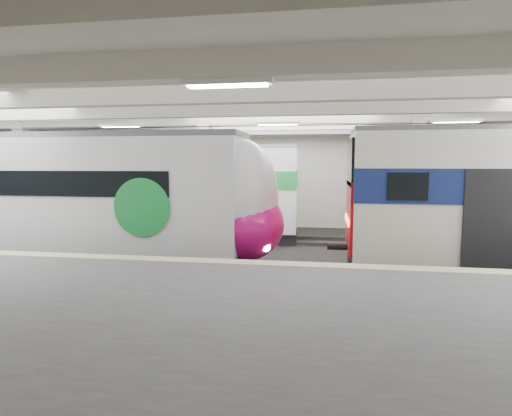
# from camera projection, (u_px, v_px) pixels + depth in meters

# --- Properties ---
(station_hall) EXTENTS (36.00, 24.00, 5.75)m
(station_hall) POSITION_uv_depth(u_px,v_px,m) (263.00, 174.00, 11.77)
(station_hall) COLOR black
(station_hall) RESTS_ON ground
(modern_emu) EXTENTS (14.10, 2.91, 4.53)m
(modern_emu) POSITION_uv_depth(u_px,v_px,m) (95.00, 202.00, 14.54)
(modern_emu) COLOR white
(modern_emu) RESTS_ON ground
(far_train) EXTENTS (13.60, 3.28, 4.33)m
(far_train) POSITION_uv_depth(u_px,v_px,m) (153.00, 191.00, 19.98)
(far_train) COLOR white
(far_train) RESTS_ON ground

